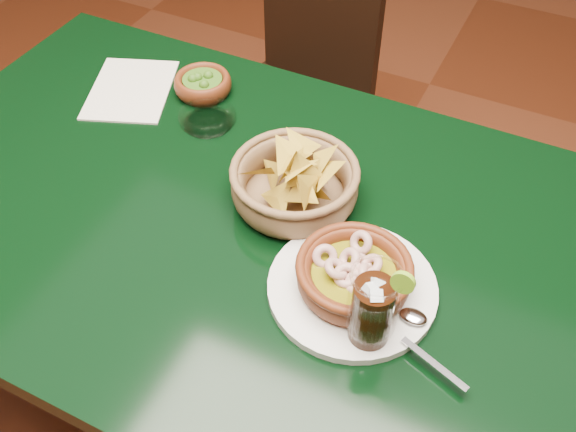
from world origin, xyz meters
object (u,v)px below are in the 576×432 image
at_px(chip_basket, 295,183).
at_px(cola_drink, 372,310).
at_px(shrimp_plate, 354,278).
at_px(dining_table, 222,244).
at_px(dining_chair, 295,93).

bearing_deg(chip_basket, cola_drink, -43.93).
relative_size(shrimp_plate, cola_drink, 1.96).
relative_size(dining_table, dining_chair, 1.45).
distance_m(dining_chair, shrimp_plate, 0.95).
bearing_deg(cola_drink, chip_basket, 136.07).
distance_m(shrimp_plate, cola_drink, 0.09).
bearing_deg(dining_chair, chip_basket, -64.48).
xyz_separation_m(dining_chair, chip_basket, (0.30, -0.63, 0.33)).
xyz_separation_m(shrimp_plate, chip_basket, (-0.16, 0.13, 0.01)).
relative_size(dining_chair, shrimp_plate, 2.57).
height_order(dining_table, shrimp_plate, shrimp_plate).
distance_m(dining_table, cola_drink, 0.38).
bearing_deg(cola_drink, dining_chair, 121.47).
relative_size(dining_table, cola_drink, 7.33).
distance_m(dining_table, dining_chair, 0.75).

